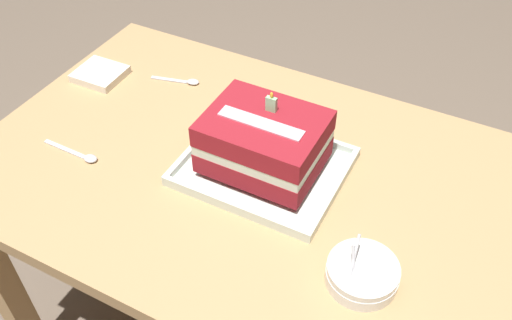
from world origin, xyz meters
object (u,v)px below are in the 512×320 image
serving_spoon_by_bowls (83,156)px  napkin_pile (100,74)px  serving_spoon_near_tray (187,81)px  foil_tray (264,168)px  birthday_cake (264,141)px  bowl_stack (362,274)px

serving_spoon_by_bowls → napkin_pile: napkin_pile is taller
serving_spoon_near_tray → serving_spoon_by_bowls: size_ratio=0.87×
foil_tray → serving_spoon_near_tray: bearing=148.8°
foil_tray → serving_spoon_by_bowls: size_ratio=2.27×
foil_tray → birthday_cake: (-0.00, -0.00, 0.08)m
foil_tray → birthday_cake: 0.08m
birthday_cake → napkin_pile: 0.54m
napkin_pile → serving_spoon_by_bowls: bearing=-58.1°
bowl_stack → serving_spoon_near_tray: size_ratio=1.01×
birthday_cake → bowl_stack: birthday_cake is taller
bowl_stack → napkin_pile: size_ratio=1.08×
napkin_pile → serving_spoon_near_tray: bearing=21.2°
serving_spoon_near_tray → serving_spoon_by_bowls: (-0.05, -0.34, 0.00)m
bowl_stack → serving_spoon_by_bowls: bowl_stack is taller
foil_tray → serving_spoon_by_bowls: 0.40m
serving_spoon_by_bowls → napkin_pile: size_ratio=1.23×
foil_tray → napkin_pile: bearing=168.1°
serving_spoon_near_tray → napkin_pile: size_ratio=1.07×
bowl_stack → napkin_pile: (-0.81, 0.28, -0.01)m
foil_tray → birthday_cake: bearing=-90.0°
birthday_cake → bowl_stack: 0.33m
foil_tray → napkin_pile: foil_tray is taller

